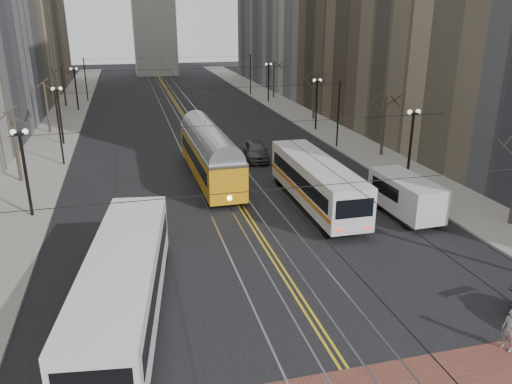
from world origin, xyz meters
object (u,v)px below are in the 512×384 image
streetcar (210,159)px  pedestrian_b (510,330)px  transit_bus (125,288)px  cargo_van (406,198)px  rear_bus (316,184)px  sedan_grey (256,150)px

streetcar → pedestrian_b: 25.81m
transit_bus → cargo_van: (17.79, 7.81, -0.35)m
streetcar → pedestrian_b: size_ratio=8.11×
rear_bus → cargo_van: rear_bus is taller
cargo_van → pedestrian_b: bearing=-105.6°
sedan_grey → transit_bus: bearing=-110.3°
rear_bus → cargo_van: size_ratio=2.09×
streetcar → sedan_grey: bearing=42.0°
transit_bus → cargo_van: bearing=31.8°
transit_bus → sedan_grey: (11.79, 23.57, -0.80)m
cargo_van → pedestrian_b: size_ratio=3.35×
streetcar → cargo_van: size_ratio=2.42×
transit_bus → streetcar: streetcar is taller
sedan_grey → rear_bus: bearing=-79.2°
rear_bus → pedestrian_b: bearing=-83.7°
transit_bus → pedestrian_b: (14.49, -5.72, -0.76)m
rear_bus → cargo_van: bearing=-32.4°
rear_bus → sedan_grey: size_ratio=2.46×
transit_bus → pedestrian_b: size_ratio=7.48×
rear_bus → sedan_grey: rear_bus is taller
transit_bus → cargo_van: 19.43m
pedestrian_b → streetcar: bearing=176.0°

